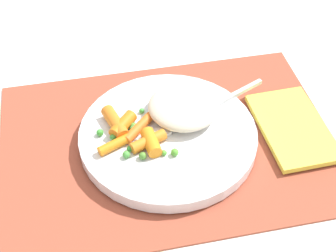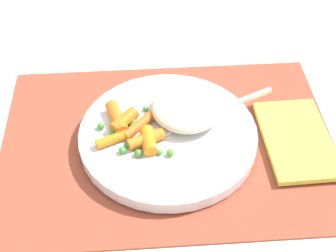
{
  "view_description": "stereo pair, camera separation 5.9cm",
  "coord_description": "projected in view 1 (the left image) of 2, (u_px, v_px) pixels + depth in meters",
  "views": [
    {
      "loc": [
        0.09,
        0.43,
        0.48
      ],
      "look_at": [
        0.0,
        0.0,
        0.03
      ],
      "focal_mm": 52.35,
      "sensor_mm": 36.0,
      "label": 1
    },
    {
      "loc": [
        0.03,
        0.44,
        0.48
      ],
      "look_at": [
        0.0,
        0.0,
        0.03
      ],
      "focal_mm": 52.35,
      "sensor_mm": 36.0,
      "label": 2
    }
  ],
  "objects": [
    {
      "name": "ground_plane",
      "position": [
        168.0,
        144.0,
        0.66
      ],
      "size": [
        2.4,
        2.4,
        0.0
      ],
      "primitive_type": "plane",
      "color": "white"
    },
    {
      "name": "placemat",
      "position": [
        168.0,
        142.0,
        0.65
      ],
      "size": [
        0.44,
        0.31,
        0.01
      ],
      "primitive_type": "cube",
      "color": "#9E4733",
      "rests_on": "ground_plane"
    },
    {
      "name": "plate",
      "position": [
        168.0,
        136.0,
        0.65
      ],
      "size": [
        0.23,
        0.23,
        0.02
      ],
      "primitive_type": "cylinder",
      "color": "white",
      "rests_on": "placemat"
    },
    {
      "name": "rice_mound",
      "position": [
        183.0,
        106.0,
        0.65
      ],
      "size": [
        0.09,
        0.09,
        0.03
      ],
      "primitive_type": "ellipsoid",
      "color": "beige",
      "rests_on": "plate"
    },
    {
      "name": "carrot_portion",
      "position": [
        131.0,
        132.0,
        0.63
      ],
      "size": [
        0.09,
        0.09,
        0.02
      ],
      "color": "orange",
      "rests_on": "plate"
    },
    {
      "name": "pea_scatter",
      "position": [
        134.0,
        139.0,
        0.62
      ],
      "size": [
        0.09,
        0.09,
        0.01
      ],
      "color": "green",
      "rests_on": "plate"
    },
    {
      "name": "fork",
      "position": [
        192.0,
        117.0,
        0.65
      ],
      "size": [
        0.2,
        0.1,
        0.01
      ],
      "color": "silver",
      "rests_on": "plate"
    },
    {
      "name": "napkin",
      "position": [
        293.0,
        127.0,
        0.66
      ],
      "size": [
        0.09,
        0.15,
        0.01
      ],
      "primitive_type": "cube",
      "rotation": [
        0.0,
        0.0,
        0.03
      ],
      "color": "#EAE54C",
      "rests_on": "placemat"
    }
  ]
}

